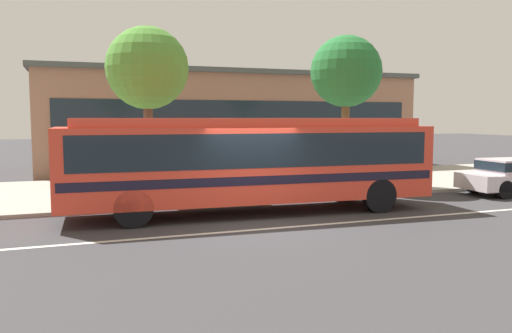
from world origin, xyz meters
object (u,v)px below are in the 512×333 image
object	(u,v)px
pedestrian_walking_along_curb	(318,162)
pedestrian_standing_by_tree	(190,166)
street_tree_near_stop	(147,69)
transit_bus	(251,158)
street_tree_mid_block	(346,72)
pedestrian_waiting_near_sign	(169,169)

from	to	relation	value
pedestrian_walking_along_curb	pedestrian_standing_by_tree	world-z (taller)	pedestrian_standing_by_tree
pedestrian_standing_by_tree	street_tree_near_stop	xyz separation A→B (m)	(-1.31, 0.64, 3.27)
transit_bus	pedestrian_walking_along_curb	size ratio (longest dim) A/B	6.36
transit_bus	street_tree_near_stop	distance (m)	5.31
street_tree_near_stop	street_tree_mid_block	xyz separation A→B (m)	(7.63, -0.07, 0.11)
pedestrian_waiting_near_sign	pedestrian_standing_by_tree	bearing A→B (deg)	39.51
street_tree_near_stop	street_tree_mid_block	bearing A→B (deg)	-0.55
street_tree_near_stop	street_tree_mid_block	size ratio (longest dim) A/B	0.98
pedestrian_waiting_near_sign	street_tree_near_stop	xyz separation A→B (m)	(-0.42, 1.37, 3.29)
pedestrian_walking_along_curb	street_tree_mid_block	distance (m)	3.77
transit_bus	pedestrian_waiting_near_sign	distance (m)	3.18
pedestrian_standing_by_tree	street_tree_mid_block	bearing A→B (deg)	5.09
street_tree_mid_block	pedestrian_walking_along_curb	bearing A→B (deg)	-157.60
pedestrian_walking_along_curb	street_tree_near_stop	bearing A→B (deg)	173.57
transit_bus	street_tree_mid_block	bearing A→B (deg)	35.61
transit_bus	pedestrian_waiting_near_sign	size ratio (longest dim) A/B	6.31
pedestrian_standing_by_tree	transit_bus	bearing A→B (deg)	-71.85
street_tree_mid_block	pedestrian_waiting_near_sign	bearing A→B (deg)	-169.82
transit_bus	pedestrian_waiting_near_sign	world-z (taller)	transit_bus
transit_bus	street_tree_near_stop	world-z (taller)	street_tree_near_stop
street_tree_near_stop	street_tree_mid_block	distance (m)	7.63
transit_bus	pedestrian_standing_by_tree	xyz separation A→B (m)	(-1.05, 3.21, -0.47)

